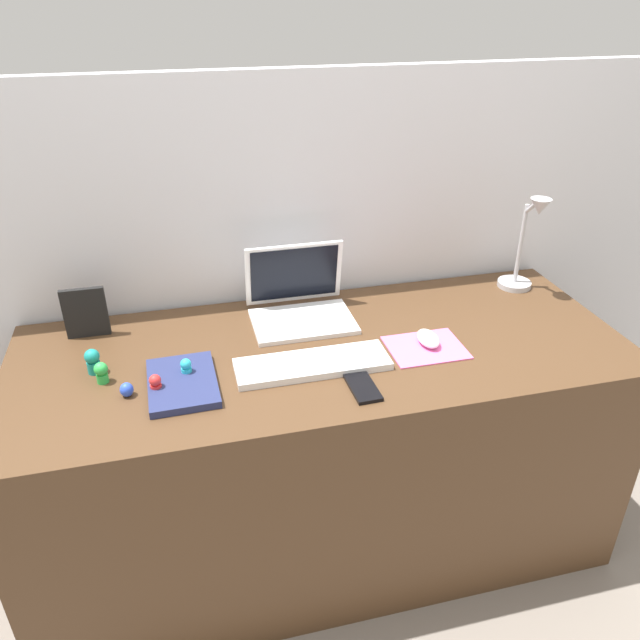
{
  "coord_description": "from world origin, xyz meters",
  "views": [
    {
      "loc": [
        -0.37,
        -1.43,
        1.65
      ],
      "look_at": [
        -0.01,
        0.0,
        0.83
      ],
      "focal_mm": 34.72,
      "sensor_mm": 36.0,
      "label": 1
    }
  ],
  "objects_px": {
    "picture_frame": "(85,313)",
    "toy_figurine_red": "(156,384)",
    "keyboard": "(313,364)",
    "mouse": "(428,338)",
    "toy_figurine_teal": "(93,361)",
    "toy_figurine_blue": "(127,390)",
    "toy_figurine_cyan": "(186,368)",
    "laptop": "(299,300)",
    "notebook_pad": "(182,383)",
    "toy_figurine_green": "(101,372)",
    "desk_lamp": "(526,247)",
    "cell_phone": "(363,387)"
  },
  "relations": [
    {
      "from": "keyboard",
      "to": "notebook_pad",
      "type": "height_order",
      "value": "same"
    },
    {
      "from": "mouse",
      "to": "desk_lamp",
      "type": "distance_m",
      "value": 0.52
    },
    {
      "from": "laptop",
      "to": "toy_figurine_green",
      "type": "distance_m",
      "value": 0.61
    },
    {
      "from": "mouse",
      "to": "notebook_pad",
      "type": "xyz_separation_m",
      "value": [
        -0.68,
        -0.04,
        -0.01
      ]
    },
    {
      "from": "toy_figurine_teal",
      "to": "toy_figurine_blue",
      "type": "bearing_deg",
      "value": -56.49
    },
    {
      "from": "toy_figurine_blue",
      "to": "toy_figurine_red",
      "type": "height_order",
      "value": "toy_figurine_red"
    },
    {
      "from": "cell_phone",
      "to": "toy_figurine_cyan",
      "type": "relative_size",
      "value": 2.23
    },
    {
      "from": "laptop",
      "to": "desk_lamp",
      "type": "height_order",
      "value": "desk_lamp"
    },
    {
      "from": "desk_lamp",
      "to": "toy_figurine_red",
      "type": "bearing_deg",
      "value": -165.28
    },
    {
      "from": "mouse",
      "to": "toy_figurine_blue",
      "type": "distance_m",
      "value": 0.82
    },
    {
      "from": "picture_frame",
      "to": "toy_figurine_teal",
      "type": "height_order",
      "value": "picture_frame"
    },
    {
      "from": "cell_phone",
      "to": "notebook_pad",
      "type": "distance_m",
      "value": 0.46
    },
    {
      "from": "notebook_pad",
      "to": "toy_figurine_teal",
      "type": "relative_size",
      "value": 3.47
    },
    {
      "from": "keyboard",
      "to": "toy_figurine_red",
      "type": "xyz_separation_m",
      "value": [
        -0.4,
        -0.02,
        0.02
      ]
    },
    {
      "from": "toy_figurine_blue",
      "to": "toy_figurine_cyan",
      "type": "xyz_separation_m",
      "value": [
        0.15,
        0.04,
        0.01
      ]
    },
    {
      "from": "laptop",
      "to": "notebook_pad",
      "type": "height_order",
      "value": "laptop"
    },
    {
      "from": "toy_figurine_green",
      "to": "keyboard",
      "type": "bearing_deg",
      "value": -6.84
    },
    {
      "from": "desk_lamp",
      "to": "toy_figurine_green",
      "type": "distance_m",
      "value": 1.33
    },
    {
      "from": "toy_figurine_green",
      "to": "notebook_pad",
      "type": "bearing_deg",
      "value": -19.09
    },
    {
      "from": "laptop",
      "to": "keyboard",
      "type": "bearing_deg",
      "value": -95.46
    },
    {
      "from": "toy_figurine_cyan",
      "to": "mouse",
      "type": "bearing_deg",
      "value": 0.24
    },
    {
      "from": "keyboard",
      "to": "toy_figurine_teal",
      "type": "bearing_deg",
      "value": 168.26
    },
    {
      "from": "toy_figurine_blue",
      "to": "toy_figurine_cyan",
      "type": "distance_m",
      "value": 0.16
    },
    {
      "from": "desk_lamp",
      "to": "picture_frame",
      "type": "height_order",
      "value": "desk_lamp"
    },
    {
      "from": "picture_frame",
      "to": "toy_figurine_cyan",
      "type": "xyz_separation_m",
      "value": [
        0.26,
        -0.29,
        -0.05
      ]
    },
    {
      "from": "desk_lamp",
      "to": "toy_figurine_red",
      "type": "distance_m",
      "value": 1.22
    },
    {
      "from": "notebook_pad",
      "to": "toy_figurine_cyan",
      "type": "distance_m",
      "value": 0.04
    },
    {
      "from": "picture_frame",
      "to": "toy_figurine_blue",
      "type": "relative_size",
      "value": 4.07
    },
    {
      "from": "toy_figurine_red",
      "to": "toy_figurine_green",
      "type": "distance_m",
      "value": 0.16
    },
    {
      "from": "laptop",
      "to": "picture_frame",
      "type": "height_order",
      "value": "laptop"
    },
    {
      "from": "picture_frame",
      "to": "mouse",
      "type": "bearing_deg",
      "value": -17.18
    },
    {
      "from": "picture_frame",
      "to": "laptop",
      "type": "bearing_deg",
      "value": -2.6
    },
    {
      "from": "notebook_pad",
      "to": "toy_figurine_cyan",
      "type": "bearing_deg",
      "value": 66.68
    },
    {
      "from": "toy_figurine_green",
      "to": "toy_figurine_red",
      "type": "bearing_deg",
      "value": -32.64
    },
    {
      "from": "mouse",
      "to": "cell_phone",
      "type": "xyz_separation_m",
      "value": [
        -0.24,
        -0.16,
        -0.02
      ]
    },
    {
      "from": "toy_figurine_blue",
      "to": "toy_figurine_cyan",
      "type": "relative_size",
      "value": 0.64
    },
    {
      "from": "toy_figurine_green",
      "to": "toy_figurine_teal",
      "type": "bearing_deg",
      "value": 114.27
    },
    {
      "from": "cell_phone",
      "to": "desk_lamp",
      "type": "relative_size",
      "value": 0.39
    },
    {
      "from": "cell_phone",
      "to": "picture_frame",
      "type": "bearing_deg",
      "value": 144.87
    },
    {
      "from": "mouse",
      "to": "toy_figurine_cyan",
      "type": "distance_m",
      "value": 0.67
    },
    {
      "from": "keyboard",
      "to": "toy_figurine_red",
      "type": "bearing_deg",
      "value": -177.09
    },
    {
      "from": "picture_frame",
      "to": "toy_figurine_red",
      "type": "distance_m",
      "value": 0.39
    },
    {
      "from": "mouse",
      "to": "toy_figurine_teal",
      "type": "xyz_separation_m",
      "value": [
        -0.9,
        0.08,
        0.02
      ]
    },
    {
      "from": "toy_figurine_blue",
      "to": "toy_figurine_red",
      "type": "bearing_deg",
      "value": -6.53
    },
    {
      "from": "keyboard",
      "to": "mouse",
      "type": "bearing_deg",
      "value": 5.57
    },
    {
      "from": "laptop",
      "to": "toy_figurine_cyan",
      "type": "distance_m",
      "value": 0.44
    },
    {
      "from": "mouse",
      "to": "desk_lamp",
      "type": "height_order",
      "value": "desk_lamp"
    },
    {
      "from": "toy_figurine_blue",
      "to": "toy_figurine_red",
      "type": "xyz_separation_m",
      "value": [
        0.07,
        -0.01,
        0.01
      ]
    },
    {
      "from": "toy_figurine_teal",
      "to": "laptop",
      "type": "bearing_deg",
      "value": 16.69
    },
    {
      "from": "laptop",
      "to": "toy_figurine_teal",
      "type": "distance_m",
      "value": 0.61
    }
  ]
}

